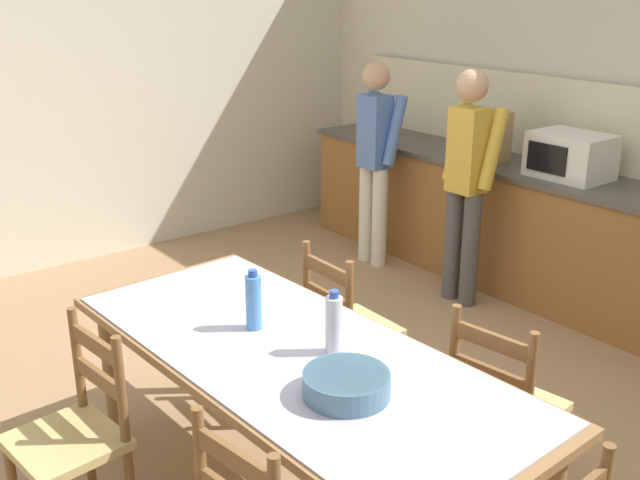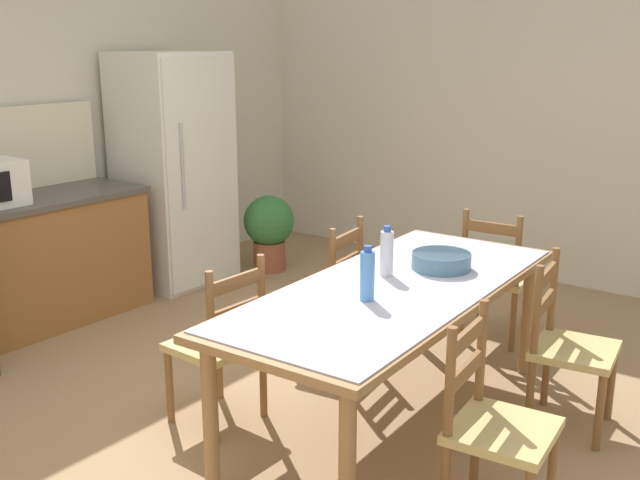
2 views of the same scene
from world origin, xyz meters
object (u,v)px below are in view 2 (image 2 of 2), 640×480
(refrigerator, at_px, (174,170))
(dining_table, at_px, (395,299))
(potted_plant, at_px, (269,228))
(chair_side_far_right, at_px, (328,292))
(chair_side_far_left, at_px, (220,344))
(chair_side_near_left, at_px, (494,426))
(chair_side_near_right, at_px, (568,347))
(chair_head_end, at_px, (496,277))
(bottle_off_centre, at_px, (387,253))
(serving_bowl, at_px, (441,260))
(bottle_near_centre, at_px, (367,275))

(refrigerator, relative_size, dining_table, 0.84)
(potted_plant, bearing_deg, dining_table, -125.88)
(chair_side_far_right, xyz_separation_m, potted_plant, (1.21, 1.54, -0.06))
(refrigerator, bearing_deg, chair_side_far_left, -127.26)
(chair_side_near_left, relative_size, chair_side_near_right, 1.00)
(chair_head_end, bearing_deg, chair_side_far_left, 67.12)
(bottle_off_centre, distance_m, chair_side_near_left, 1.15)
(bottle_off_centre, relative_size, chair_side_near_right, 0.30)
(serving_bowl, bearing_deg, chair_side_near_right, -78.50)
(chair_side_near_left, height_order, chair_head_end, same)
(chair_side_far_left, bearing_deg, dining_table, 127.71)
(bottle_off_centre, xyz_separation_m, chair_side_near_right, (0.42, -0.85, -0.45))
(bottle_off_centre, xyz_separation_m, serving_bowl, (0.28, -0.17, -0.07))
(chair_side_far_right, bearing_deg, chair_side_near_right, 84.54)
(dining_table, height_order, bottle_off_centre, bottle_off_centre)
(serving_bowl, distance_m, potted_plant, 2.73)
(bottle_near_centre, xyz_separation_m, chair_side_far_right, (0.74, 0.79, -0.45))
(bottle_near_centre, distance_m, chair_side_far_right, 1.17)
(chair_side_near_left, bearing_deg, potted_plant, 49.32)
(serving_bowl, height_order, chair_side_far_right, chair_side_far_right)
(bottle_near_centre, height_order, potted_plant, bottle_near_centre)
(serving_bowl, bearing_deg, chair_side_far_right, 84.71)
(serving_bowl, xyz_separation_m, potted_plant, (1.28, 2.36, -0.44))
(bottle_off_centre, bearing_deg, dining_table, -131.27)
(bottle_off_centre, relative_size, chair_side_far_left, 0.30)
(refrigerator, relative_size, chair_side_near_right, 2.07)
(chair_side_near_right, bearing_deg, bottle_near_centre, 130.19)
(bottle_off_centre, bearing_deg, potted_plant, 54.44)
(chair_side_far_right, bearing_deg, chair_head_end, 134.79)
(bottle_near_centre, relative_size, chair_head_end, 0.30)
(bottle_near_centre, bearing_deg, dining_table, 2.61)
(chair_head_end, relative_size, potted_plant, 1.36)
(refrigerator, height_order, serving_bowl, refrigerator)
(chair_side_near_left, xyz_separation_m, chair_side_near_right, (0.99, 0.05, 0.00))
(bottle_near_centre, distance_m, chair_head_end, 1.73)
(dining_table, distance_m, chair_side_near_left, 0.94)
(dining_table, distance_m, potted_plant, 2.87)
(refrigerator, bearing_deg, serving_bowl, -102.31)
(refrigerator, distance_m, bottle_near_centre, 3.04)
(serving_bowl, distance_m, chair_side_near_left, 1.18)
(dining_table, distance_m, serving_bowl, 0.41)
(potted_plant, bearing_deg, chair_head_end, -97.06)
(chair_side_far_right, bearing_deg, chair_side_near_left, 51.19)
(refrigerator, relative_size, chair_head_end, 2.07)
(bottle_off_centre, relative_size, potted_plant, 0.40)
(bottle_near_centre, bearing_deg, bottle_off_centre, 19.16)
(bottle_off_centre, xyz_separation_m, chair_side_near_left, (-0.57, -0.89, -0.45))
(serving_bowl, bearing_deg, chair_side_far_left, 139.82)
(dining_table, bearing_deg, bottle_off_centre, 48.73)
(chair_side_far_right, bearing_deg, serving_bowl, 76.91)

